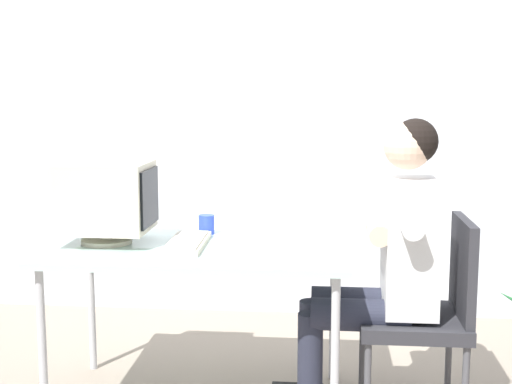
# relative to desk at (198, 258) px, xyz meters

# --- Properties ---
(wall_back) EXTENTS (8.00, 0.10, 3.00)m
(wall_back) POSITION_rel_desk_xyz_m (0.30, 1.40, 0.82)
(wall_back) COLOR silver
(wall_back) RESTS_ON ground_plane
(desk) EXTENTS (1.34, 0.76, 0.73)m
(desk) POSITION_rel_desk_xyz_m (0.00, 0.00, 0.00)
(desk) COLOR #B7B7BC
(desk) RESTS_ON ground_plane
(crt_monitor) EXTENTS (0.41, 0.34, 0.37)m
(crt_monitor) POSITION_rel_desk_xyz_m (-0.43, 0.03, 0.26)
(crt_monitor) COLOR beige
(crt_monitor) RESTS_ON desk
(keyboard) EXTENTS (0.17, 0.45, 0.03)m
(keyboard) POSITION_rel_desk_xyz_m (-0.05, -0.00, 0.07)
(keyboard) COLOR beige
(keyboard) RESTS_ON desk
(office_chair) EXTENTS (0.46, 0.46, 0.88)m
(office_chair) POSITION_rel_desk_xyz_m (1.02, -0.03, -0.19)
(office_chair) COLOR #4C4C51
(office_chair) RESTS_ON ground_plane
(person_seated) EXTENTS (0.71, 0.55, 1.31)m
(person_seated) POSITION_rel_desk_xyz_m (0.82, -0.03, 0.03)
(person_seated) COLOR silver
(person_seated) RESTS_ON ground_plane
(desk_mug) EXTENTS (0.08, 0.09, 0.09)m
(desk_mug) POSITION_rel_desk_xyz_m (-0.01, 0.28, 0.10)
(desk_mug) COLOR blue
(desk_mug) RESTS_ON desk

